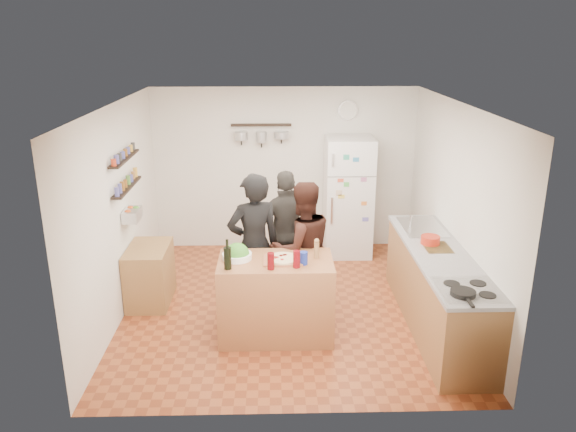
{
  "coord_description": "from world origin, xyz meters",
  "views": [
    {
      "loc": [
        -0.17,
        -6.34,
        3.28
      ],
      "look_at": [
        0.0,
        0.1,
        1.15
      ],
      "focal_mm": 35.0,
      "sensor_mm": 36.0,
      "label": 1
    }
  ],
  "objects_px": {
    "person_center": "(302,249)",
    "pepper_mill": "(317,250)",
    "wall_clock": "(348,110)",
    "counter_run": "(437,290)",
    "person_left": "(254,245)",
    "person_back": "(287,233)",
    "skillet": "(463,293)",
    "side_table": "(150,275)",
    "salad_bowl": "(237,256)",
    "fridge": "(348,197)",
    "prep_island": "(276,298)",
    "red_bowl": "(430,240)",
    "salt_canister": "(304,258)",
    "wine_bottle": "(228,258)"
  },
  "relations": [
    {
      "from": "wall_clock",
      "to": "side_table",
      "type": "xyz_separation_m",
      "value": [
        -2.69,
        -1.91,
        -1.78
      ]
    },
    {
      "from": "wall_clock",
      "to": "counter_run",
      "type": "bearing_deg",
      "value": -74.08
    },
    {
      "from": "salt_canister",
      "to": "prep_island",
      "type": "bearing_deg",
      "value": 158.2
    },
    {
      "from": "pepper_mill",
      "to": "person_left",
      "type": "xyz_separation_m",
      "value": [
        -0.7,
        0.48,
        -0.12
      ]
    },
    {
      "from": "side_table",
      "to": "prep_island",
      "type": "bearing_deg",
      "value": -28.8
    },
    {
      "from": "salad_bowl",
      "to": "person_left",
      "type": "distance_m",
      "value": 0.51
    },
    {
      "from": "prep_island",
      "to": "fridge",
      "type": "bearing_deg",
      "value": 65.7
    },
    {
      "from": "salt_canister",
      "to": "skillet",
      "type": "relative_size",
      "value": 0.59
    },
    {
      "from": "person_center",
      "to": "fridge",
      "type": "xyz_separation_m",
      "value": [
        0.79,
        1.9,
        0.08
      ]
    },
    {
      "from": "prep_island",
      "to": "person_center",
      "type": "relative_size",
      "value": 0.76
    },
    {
      "from": "person_center",
      "to": "red_bowl",
      "type": "relative_size",
      "value": 7.43
    },
    {
      "from": "prep_island",
      "to": "person_left",
      "type": "relative_size",
      "value": 0.71
    },
    {
      "from": "person_left",
      "to": "wine_bottle",
      "type": "bearing_deg",
      "value": 52.09
    },
    {
      "from": "pepper_mill",
      "to": "side_table",
      "type": "relative_size",
      "value": 0.22
    },
    {
      "from": "salad_bowl",
      "to": "fridge",
      "type": "distance_m",
      "value": 2.85
    },
    {
      "from": "salad_bowl",
      "to": "wine_bottle",
      "type": "bearing_deg",
      "value": -106.5
    },
    {
      "from": "pepper_mill",
      "to": "counter_run",
      "type": "relative_size",
      "value": 0.07
    },
    {
      "from": "pepper_mill",
      "to": "salt_canister",
      "type": "relative_size",
      "value": 1.28
    },
    {
      "from": "person_center",
      "to": "red_bowl",
      "type": "xyz_separation_m",
      "value": [
        1.49,
        -0.12,
        0.14
      ]
    },
    {
      "from": "fridge",
      "to": "person_back",
      "type": "bearing_deg",
      "value": -125.2
    },
    {
      "from": "side_table",
      "to": "person_center",
      "type": "bearing_deg",
      "value": -9.51
    },
    {
      "from": "counter_run",
      "to": "wall_clock",
      "type": "xyz_separation_m",
      "value": [
        -0.75,
        2.63,
        1.7
      ]
    },
    {
      "from": "prep_island",
      "to": "person_back",
      "type": "height_order",
      "value": "person_back"
    },
    {
      "from": "wine_bottle",
      "to": "wall_clock",
      "type": "height_order",
      "value": "wall_clock"
    },
    {
      "from": "skillet",
      "to": "side_table",
      "type": "xyz_separation_m",
      "value": [
        -3.34,
        1.78,
        -0.58
      ]
    },
    {
      "from": "fridge",
      "to": "prep_island",
      "type": "bearing_deg",
      "value": -114.3
    },
    {
      "from": "wine_bottle",
      "to": "person_back",
      "type": "relative_size",
      "value": 0.15
    },
    {
      "from": "person_center",
      "to": "pepper_mill",
      "type": "bearing_deg",
      "value": 85.45
    },
    {
      "from": "person_left",
      "to": "red_bowl",
      "type": "bearing_deg",
      "value": 157.52
    },
    {
      "from": "side_table",
      "to": "red_bowl",
      "type": "bearing_deg",
      "value": -7.45
    },
    {
      "from": "pepper_mill",
      "to": "skillet",
      "type": "height_order",
      "value": "pepper_mill"
    },
    {
      "from": "person_left",
      "to": "person_back",
      "type": "bearing_deg",
      "value": -145.05
    },
    {
      "from": "salad_bowl",
      "to": "person_left",
      "type": "xyz_separation_m",
      "value": [
        0.17,
        0.48,
        -0.07
      ]
    },
    {
      "from": "counter_run",
      "to": "person_center",
      "type": "bearing_deg",
      "value": 165.39
    },
    {
      "from": "salt_canister",
      "to": "counter_run",
      "type": "bearing_deg",
      "value": 9.88
    },
    {
      "from": "person_left",
      "to": "side_table",
      "type": "height_order",
      "value": "person_left"
    },
    {
      "from": "counter_run",
      "to": "salt_canister",
      "type": "bearing_deg",
      "value": -170.12
    },
    {
      "from": "side_table",
      "to": "person_back",
      "type": "bearing_deg",
      "value": 7.57
    },
    {
      "from": "person_left",
      "to": "person_center",
      "type": "relative_size",
      "value": 1.07
    },
    {
      "from": "wine_bottle",
      "to": "person_left",
      "type": "distance_m",
      "value": 0.8
    },
    {
      "from": "salt_canister",
      "to": "red_bowl",
      "type": "xyz_separation_m",
      "value": [
        1.51,
        0.55,
        -0.01
      ]
    },
    {
      "from": "side_table",
      "to": "salt_canister",
      "type": "bearing_deg",
      "value": -27.74
    },
    {
      "from": "person_center",
      "to": "red_bowl",
      "type": "distance_m",
      "value": 1.5
    },
    {
      "from": "person_back",
      "to": "skillet",
      "type": "bearing_deg",
      "value": 120.0
    },
    {
      "from": "red_bowl",
      "to": "person_left",
      "type": "bearing_deg",
      "value": 177.14
    },
    {
      "from": "person_center",
      "to": "person_back",
      "type": "xyz_separation_m",
      "value": [
        -0.16,
        0.55,
        -0.0
      ]
    },
    {
      "from": "salt_canister",
      "to": "counter_run",
      "type": "relative_size",
      "value": 0.05
    },
    {
      "from": "wine_bottle",
      "to": "red_bowl",
      "type": "height_order",
      "value": "wine_bottle"
    },
    {
      "from": "wine_bottle",
      "to": "fridge",
      "type": "xyz_separation_m",
      "value": [
        1.61,
        2.67,
        -0.13
      ]
    },
    {
      "from": "salt_canister",
      "to": "red_bowl",
      "type": "height_order",
      "value": "salt_canister"
    }
  ]
}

